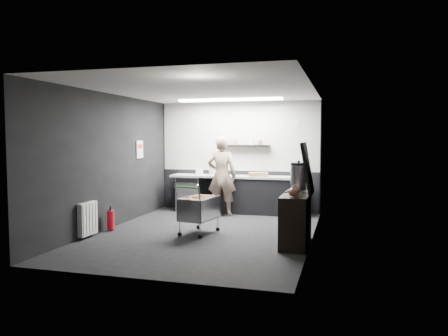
# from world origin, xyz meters

# --- Properties ---
(floor) EXTENTS (5.50, 5.50, 0.00)m
(floor) POSITION_xyz_m (0.00, 0.00, 0.00)
(floor) COLOR black
(floor) RESTS_ON ground
(ceiling) EXTENTS (5.50, 5.50, 0.00)m
(ceiling) POSITION_xyz_m (0.00, 0.00, 2.70)
(ceiling) COLOR silver
(ceiling) RESTS_ON wall_back
(wall_back) EXTENTS (5.50, 0.00, 5.50)m
(wall_back) POSITION_xyz_m (0.00, 2.75, 1.35)
(wall_back) COLOR black
(wall_back) RESTS_ON floor
(wall_front) EXTENTS (5.50, 0.00, 5.50)m
(wall_front) POSITION_xyz_m (0.00, -2.75, 1.35)
(wall_front) COLOR black
(wall_front) RESTS_ON floor
(wall_left) EXTENTS (0.00, 5.50, 5.50)m
(wall_left) POSITION_xyz_m (-2.00, 0.00, 1.35)
(wall_left) COLOR black
(wall_left) RESTS_ON floor
(wall_right) EXTENTS (0.00, 5.50, 5.50)m
(wall_right) POSITION_xyz_m (2.00, 0.00, 1.35)
(wall_right) COLOR black
(wall_right) RESTS_ON floor
(kitchen_wall_panel) EXTENTS (3.95, 0.02, 1.70)m
(kitchen_wall_panel) POSITION_xyz_m (0.00, 2.73, 1.85)
(kitchen_wall_panel) COLOR #B5B5B1
(kitchen_wall_panel) RESTS_ON wall_back
(dado_panel) EXTENTS (3.95, 0.02, 1.00)m
(dado_panel) POSITION_xyz_m (0.00, 2.73, 0.50)
(dado_panel) COLOR black
(dado_panel) RESTS_ON wall_back
(floating_shelf) EXTENTS (1.20, 0.22, 0.04)m
(floating_shelf) POSITION_xyz_m (0.20, 2.62, 1.62)
(floating_shelf) COLOR black
(floating_shelf) RESTS_ON wall_back
(wall_clock) EXTENTS (0.20, 0.03, 0.20)m
(wall_clock) POSITION_xyz_m (1.40, 2.72, 2.15)
(wall_clock) COLOR silver
(wall_clock) RESTS_ON wall_back
(poster) EXTENTS (0.02, 0.30, 0.40)m
(poster) POSITION_xyz_m (-1.98, 1.30, 1.55)
(poster) COLOR silver
(poster) RESTS_ON wall_left
(poster_red_band) EXTENTS (0.02, 0.22, 0.10)m
(poster_red_band) POSITION_xyz_m (-1.98, 1.30, 1.62)
(poster_red_band) COLOR red
(poster_red_band) RESTS_ON poster
(radiator) EXTENTS (0.10, 0.50, 0.60)m
(radiator) POSITION_xyz_m (-1.94, -0.90, 0.35)
(radiator) COLOR silver
(radiator) RESTS_ON wall_left
(ceiling_strip) EXTENTS (2.40, 0.20, 0.04)m
(ceiling_strip) POSITION_xyz_m (0.00, 1.85, 2.67)
(ceiling_strip) COLOR white
(ceiling_strip) RESTS_ON ceiling
(prep_counter) EXTENTS (3.20, 0.61, 0.90)m
(prep_counter) POSITION_xyz_m (0.14, 2.42, 0.46)
(prep_counter) COLOR black
(prep_counter) RESTS_ON floor
(person) EXTENTS (0.71, 0.49, 1.86)m
(person) POSITION_xyz_m (-0.22, 1.97, 0.93)
(person) COLOR #BCAA95
(person) RESTS_ON floor
(shopping_cart) EXTENTS (0.65, 0.95, 0.95)m
(shopping_cart) POSITION_xyz_m (-0.10, -0.03, 0.45)
(shopping_cart) COLOR silver
(shopping_cart) RESTS_ON floor
(sideboard) EXTENTS (0.50, 1.16, 1.75)m
(sideboard) POSITION_xyz_m (1.77, -0.40, 0.56)
(sideboard) COLOR black
(sideboard) RESTS_ON floor
(fire_extinguisher) EXTENTS (0.14, 0.14, 0.46)m
(fire_extinguisher) POSITION_xyz_m (-1.85, -0.25, 0.22)
(fire_extinguisher) COLOR red
(fire_extinguisher) RESTS_ON floor
(cardboard_box) EXTENTS (0.51, 0.43, 0.09)m
(cardboard_box) POSITION_xyz_m (0.57, 2.37, 0.95)
(cardboard_box) COLOR #8D6C4B
(cardboard_box) RESTS_ON prep_counter
(pink_tub) EXTENTS (0.22, 0.22, 0.22)m
(pink_tub) POSITION_xyz_m (-0.55, 2.42, 1.01)
(pink_tub) COLOR silver
(pink_tub) RESTS_ON prep_counter
(white_container) EXTENTS (0.21, 0.19, 0.15)m
(white_container) POSITION_xyz_m (-0.91, 2.37, 0.98)
(white_container) COLOR silver
(white_container) RESTS_ON prep_counter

